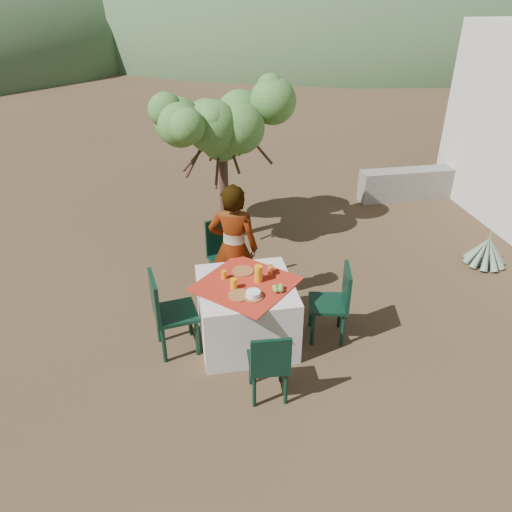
{
  "coord_description": "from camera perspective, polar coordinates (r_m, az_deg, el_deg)",
  "views": [
    {
      "loc": [
        -1.09,
        -4.53,
        3.7
      ],
      "look_at": [
        -0.2,
        0.31,
        0.86
      ],
      "focal_mm": 35.0,
      "sensor_mm": 36.0,
      "label": 1
    }
  ],
  "objects": [
    {
      "name": "chair_far",
      "position": [
        6.37,
        -3.37,
        0.3
      ],
      "size": [
        0.56,
        0.56,
        0.99
      ],
      "rotation": [
        0.0,
        0.0,
        0.27
      ],
      "color": "black",
      "rests_on": "ground"
    },
    {
      "name": "fruit_cluster",
      "position": [
        5.23,
        2.54,
        -3.72
      ],
      "size": [
        0.13,
        0.12,
        0.07
      ],
      "color": "olive",
      "rests_on": "table"
    },
    {
      "name": "bowl_plate",
      "position": [
        5.15,
        -0.32,
        -4.65
      ],
      "size": [
        0.22,
        0.22,
        0.01
      ],
      "primitive_type": "cylinder",
      "color": "brown",
      "rests_on": "table"
    },
    {
      "name": "table",
      "position": [
        5.59,
        -1.12,
        -6.45
      ],
      "size": [
        1.3,
        1.3,
        0.76
      ],
      "color": "silver",
      "rests_on": "ground"
    },
    {
      "name": "glass_far",
      "position": [
        5.44,
        -3.68,
        -2.13
      ],
      "size": [
        0.06,
        0.06,
        0.1
      ],
      "primitive_type": "cylinder",
      "color": "orange",
      "rests_on": "table"
    },
    {
      "name": "stone_wall",
      "position": [
        9.83,
        19.07,
        7.93
      ],
      "size": [
        2.6,
        0.35,
        0.55
      ],
      "primitive_type": "cube",
      "color": "gray",
      "rests_on": "ground"
    },
    {
      "name": "jar_right",
      "position": [
        5.54,
        1.68,
        -1.47
      ],
      "size": [
        0.06,
        0.06,
        0.09
      ],
      "primitive_type": "cylinder",
      "color": "#BF5321",
      "rests_on": "table"
    },
    {
      "name": "white_bowl",
      "position": [
        5.13,
        -0.33,
        -4.33
      ],
      "size": [
        0.15,
        0.15,
        0.06
      ],
      "primitive_type": "cylinder",
      "color": "white",
      "rests_on": "bowl_plate"
    },
    {
      "name": "chair_near",
      "position": [
        4.83,
        1.52,
        -12.15
      ],
      "size": [
        0.4,
        0.4,
        0.82
      ],
      "rotation": [
        0.0,
        0.0,
        3.08
      ],
      "color": "black",
      "rests_on": "ground"
    },
    {
      "name": "person",
      "position": [
        5.93,
        -2.57,
        0.87
      ],
      "size": [
        0.69,
        0.56,
        1.63
      ],
      "primitive_type": "imported",
      "rotation": [
        0.0,
        0.0,
        2.82
      ],
      "color": "#8C6651",
      "rests_on": "ground"
    },
    {
      "name": "chair_left",
      "position": [
        5.44,
        -10.08,
        -6.11
      ],
      "size": [
        0.51,
        0.51,
        0.97
      ],
      "rotation": [
        0.0,
        0.0,
        1.72
      ],
      "color": "black",
      "rests_on": "ground"
    },
    {
      "name": "napkin_holder",
      "position": [
        5.42,
        0.37,
        -2.15
      ],
      "size": [
        0.09,
        0.07,
        0.1
      ],
      "primitive_type": "cube",
      "rotation": [
        0.0,
        0.0,
        -0.33
      ],
      "color": "white",
      "rests_on": "table"
    },
    {
      "name": "chair_right",
      "position": [
        5.64,
        9.06,
        -4.97
      ],
      "size": [
        0.5,
        0.5,
        0.9
      ],
      "rotation": [
        0.0,
        0.0,
        4.48
      ],
      "color": "black",
      "rests_on": "ground"
    },
    {
      "name": "shrub_tree",
      "position": [
        7.36,
        -3.43,
        14.09
      ],
      "size": [
        1.82,
        1.78,
        2.14
      ],
      "color": "#432B21",
      "rests_on": "ground"
    },
    {
      "name": "juice_pitcher",
      "position": [
        5.35,
        0.27,
        -2.04
      ],
      "size": [
        0.09,
        0.09,
        0.19
      ],
      "primitive_type": "cylinder",
      "color": "orange",
      "rests_on": "table"
    },
    {
      "name": "plate_far",
      "position": [
        5.57,
        -1.49,
        -1.73
      ],
      "size": [
        0.24,
        0.24,
        0.01
      ],
      "primitive_type": "cylinder",
      "color": "brown",
      "rests_on": "table"
    },
    {
      "name": "agave",
      "position": [
        7.82,
        24.83,
        0.47
      ],
      "size": [
        0.58,
        0.58,
        0.62
      ],
      "rotation": [
        0.0,
        0.0,
        0.37
      ],
      "color": "gray",
      "rests_on": "ground"
    },
    {
      "name": "hill_far_right",
      "position": [
        58.42,
        21.49,
        24.53
      ],
      "size": [
        36.0,
        36.0,
        14.0
      ],
      "primitive_type": "ellipsoid",
      "color": "slate",
      "rests_on": "ground"
    },
    {
      "name": "ground",
      "position": [
        5.95,
        2.48,
        -8.49
      ],
      "size": [
        160.0,
        160.0,
        0.0
      ],
      "primitive_type": "plane",
      "color": "#3C2D1B",
      "rests_on": "ground"
    },
    {
      "name": "hill_near_right",
      "position": [
        42.75,
        8.21,
        24.75
      ],
      "size": [
        48.0,
        48.0,
        20.0
      ],
      "primitive_type": "ellipsoid",
      "color": "#375731",
      "rests_on": "ground"
    },
    {
      "name": "hill_far_center",
      "position": [
        56.72,
        -14.8,
        25.38
      ],
      "size": [
        60.0,
        60.0,
        24.0
      ],
      "primitive_type": "ellipsoid",
      "color": "slate",
      "rests_on": "ground"
    },
    {
      "name": "plate_near",
      "position": [
        5.17,
        -1.92,
        -4.5
      ],
      "size": [
        0.23,
        0.23,
        0.01
      ],
      "primitive_type": "cylinder",
      "color": "brown",
      "rests_on": "table"
    },
    {
      "name": "jar_left",
      "position": [
        5.49,
        1.6,
        -1.74
      ],
      "size": [
        0.07,
        0.07,
        0.1
      ],
      "primitive_type": "cylinder",
      "color": "#BF5321",
      "rests_on": "table"
    },
    {
      "name": "glass_near",
      "position": [
        5.26,
        -2.57,
        -3.19
      ],
      "size": [
        0.07,
        0.07,
        0.12
      ],
      "primitive_type": "cylinder",
      "color": "orange",
      "rests_on": "table"
    }
  ]
}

